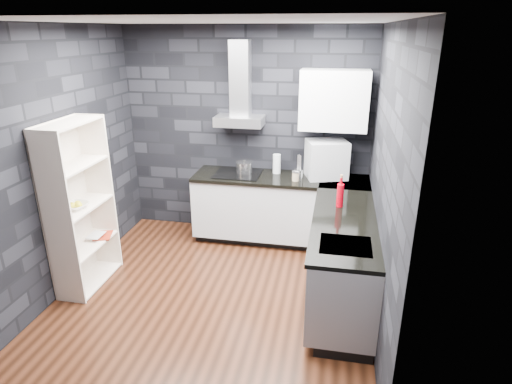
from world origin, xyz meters
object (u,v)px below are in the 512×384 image
(glass_vase, at_px, (277,164))
(fruit_bowl, at_px, (76,206))
(utensil_crock, at_px, (299,175))
(appliance_garage, at_px, (326,160))
(red_bottle, at_px, (340,195))
(storage_jar, at_px, (296,177))
(pot, at_px, (244,168))
(bookshelf, at_px, (80,207))

(glass_vase, xyz_separation_m, fruit_bowl, (-1.85, -1.57, -0.09))
(utensil_crock, height_order, fruit_bowl, utensil_crock)
(glass_vase, bearing_deg, appliance_garage, -3.80)
(glass_vase, relative_size, red_bottle, 1.00)
(storage_jar, height_order, utensil_crock, utensil_crock)
(pot, xyz_separation_m, fruit_bowl, (-1.44, -1.49, -0.03))
(appliance_garage, bearing_deg, bookshelf, -167.12)
(pot, relative_size, glass_vase, 0.82)
(pot, height_order, storage_jar, pot)
(appliance_garage, relative_size, red_bottle, 1.95)
(red_bottle, bearing_deg, fruit_bowl, -167.38)
(storage_jar, xyz_separation_m, fruit_bowl, (-2.12, -1.32, -0.02))
(storage_jar, xyz_separation_m, bookshelf, (-2.12, -1.26, -0.05))
(utensil_crock, bearing_deg, storage_jar, -133.41)
(utensil_crock, bearing_deg, fruit_bowl, -147.83)
(appliance_garage, bearing_deg, pot, 164.39)
(glass_vase, distance_m, utensil_crock, 0.38)
(utensil_crock, height_order, bookshelf, bookshelf)
(glass_vase, distance_m, fruit_bowl, 2.43)
(utensil_crock, distance_m, fruit_bowl, 2.54)
(pot, bearing_deg, red_bottle, -36.39)
(appliance_garage, distance_m, red_bottle, 0.96)
(pot, height_order, appliance_garage, appliance_garage)
(pot, height_order, bookshelf, bookshelf)
(glass_vase, xyz_separation_m, appliance_garage, (0.63, -0.04, 0.10))
(red_bottle, relative_size, bookshelf, 0.14)
(storage_jar, bearing_deg, utensil_crock, 46.59)
(pot, bearing_deg, appliance_garage, 2.19)
(fruit_bowl, bearing_deg, bookshelf, 90.00)
(appliance_garage, height_order, red_bottle, appliance_garage)
(appliance_garage, bearing_deg, utensil_crock, -169.03)
(storage_jar, relative_size, red_bottle, 0.43)
(storage_jar, relative_size, utensil_crock, 0.80)
(appliance_garage, bearing_deg, storage_jar, -167.04)
(pot, relative_size, utensil_crock, 1.53)
(pot, distance_m, storage_jar, 0.70)
(utensil_crock, bearing_deg, glass_vase, 144.21)
(glass_vase, height_order, appliance_garage, appliance_garage)
(red_bottle, bearing_deg, pot, 143.61)
(utensil_crock, xyz_separation_m, red_bottle, (0.50, -0.76, 0.06))
(bookshelf, distance_m, fruit_bowl, 0.07)
(pot, relative_size, bookshelf, 0.11)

